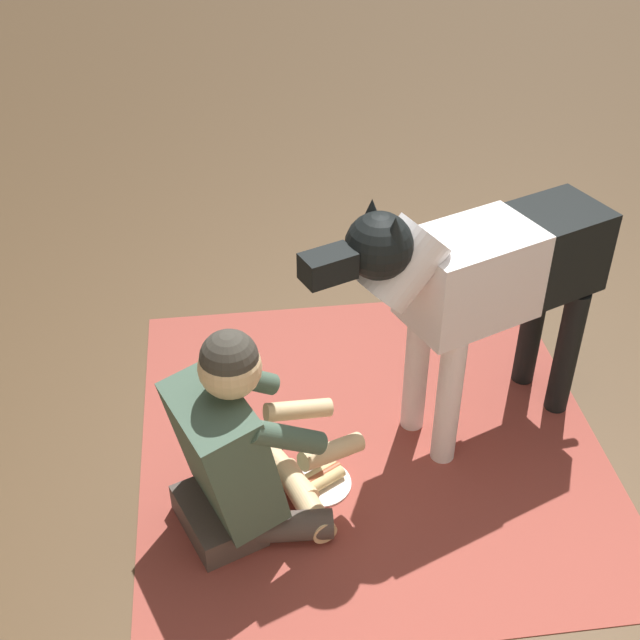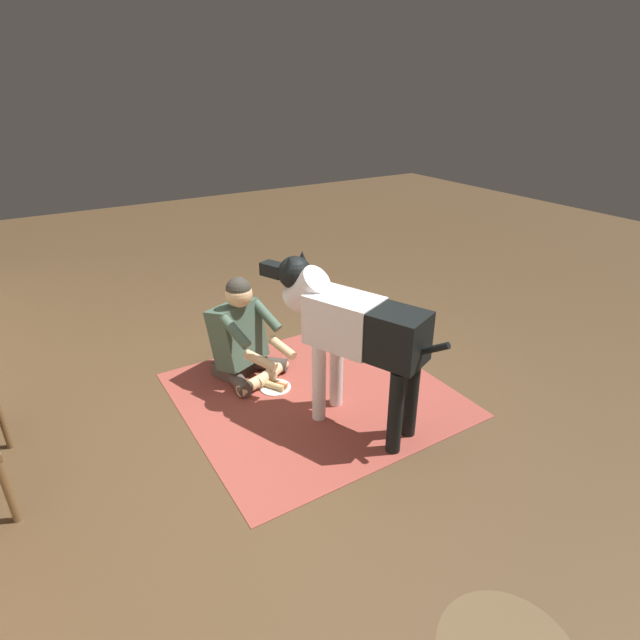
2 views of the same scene
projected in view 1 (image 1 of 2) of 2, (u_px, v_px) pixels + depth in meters
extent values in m
plane|color=brown|center=(385.00, 442.00, 3.47)|extent=(15.02, 15.02, 0.00)
cube|color=#9C4438|center=(370.00, 439.00, 3.48)|extent=(1.85, 1.92, 0.01)
cube|color=#4C413A|center=(219.00, 516.00, 3.08)|extent=(0.35, 0.41, 0.12)
cylinder|color=#4C413A|center=(240.00, 471.00, 3.25)|extent=(0.35, 0.37, 0.11)
cylinder|color=beige|center=(284.00, 470.00, 3.26)|extent=(0.24, 0.36, 0.09)
cylinder|color=#4C413A|center=(277.00, 527.00, 3.03)|extent=(0.40, 0.13, 0.11)
cylinder|color=beige|center=(305.00, 499.00, 3.14)|extent=(0.20, 0.37, 0.09)
cube|color=#445E4C|center=(224.00, 451.00, 2.92)|extent=(0.43, 0.49, 0.52)
cylinder|color=#445E4C|center=(241.00, 377.00, 3.02)|extent=(0.30, 0.18, 0.24)
cylinder|color=beige|center=(298.00, 410.00, 3.18)|extent=(0.28, 0.13, 0.12)
cylinder|color=#445E4C|center=(287.00, 437.00, 2.77)|extent=(0.30, 0.18, 0.24)
cylinder|color=beige|center=(332.00, 451.00, 3.01)|extent=(0.27, 0.20, 0.12)
sphere|color=beige|center=(230.00, 367.00, 2.72)|extent=(0.21, 0.21, 0.21)
sphere|color=#39362E|center=(229.00, 359.00, 2.70)|extent=(0.19, 0.19, 0.19)
cylinder|color=white|center=(448.00, 401.00, 3.23)|extent=(0.10, 0.10, 0.59)
cylinder|color=white|center=(416.00, 369.00, 3.38)|extent=(0.10, 0.10, 0.59)
cylinder|color=black|center=(567.00, 353.00, 3.47)|extent=(0.10, 0.10, 0.59)
cylinder|color=black|center=(532.00, 325.00, 3.62)|extent=(0.10, 0.10, 0.59)
cube|color=white|center=(470.00, 275.00, 3.08)|extent=(0.55, 0.46, 0.34)
cube|color=black|center=(546.00, 250.00, 3.22)|extent=(0.49, 0.42, 0.33)
cylinder|color=white|center=(401.00, 263.00, 2.86)|extent=(0.40, 0.33, 0.34)
sphere|color=black|center=(379.00, 246.00, 2.77)|extent=(0.23, 0.23, 0.23)
cube|color=black|center=(328.00, 266.00, 2.70)|extent=(0.20, 0.16, 0.09)
cone|color=black|center=(395.00, 232.00, 2.68)|extent=(0.10, 0.10, 0.10)
cone|color=black|center=(372.00, 213.00, 2.77)|extent=(0.10, 0.10, 0.10)
cylinder|color=black|center=(588.00, 243.00, 3.33)|extent=(0.30, 0.15, 0.20)
cylinder|color=white|center=(320.00, 483.00, 3.28)|extent=(0.24, 0.24, 0.01)
cylinder|color=#DBC27E|center=(316.00, 475.00, 3.27)|extent=(0.18, 0.13, 0.05)
cylinder|color=#DBC27E|center=(323.00, 481.00, 3.25)|extent=(0.18, 0.13, 0.05)
cylinder|color=#A75131|center=(320.00, 477.00, 3.26)|extent=(0.18, 0.13, 0.04)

